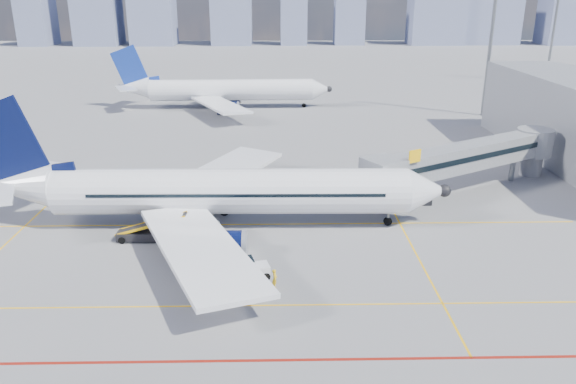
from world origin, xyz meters
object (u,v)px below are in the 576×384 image
(second_aircraft, at_px, (222,90))
(belt_loader, at_px, (145,233))
(baggage_tug, at_px, (251,269))
(ramp_worker, at_px, (275,279))
(cargo_dolly, at_px, (218,268))
(main_aircraft, at_px, (211,192))

(second_aircraft, height_order, belt_loader, second_aircraft)
(second_aircraft, relative_size, belt_loader, 6.42)
(belt_loader, bearing_deg, second_aircraft, 90.06)
(baggage_tug, bearing_deg, ramp_worker, -55.71)
(second_aircraft, xyz_separation_m, cargo_dolly, (5.42, -64.84, -2.08))
(main_aircraft, distance_m, ramp_worker, 13.02)
(baggage_tug, height_order, cargo_dolly, cargo_dolly)
(baggage_tug, xyz_separation_m, cargo_dolly, (-2.37, -0.57, 0.35))
(belt_loader, xyz_separation_m, ramp_worker, (11.06, -8.48, 0.12))
(second_aircraft, bearing_deg, baggage_tug, -84.53)
(second_aircraft, distance_m, belt_loader, 57.40)
(main_aircraft, relative_size, ramp_worker, 27.57)
(second_aircraft, bearing_deg, cargo_dolly, -86.66)
(cargo_dolly, relative_size, ramp_worker, 2.53)
(main_aircraft, xyz_separation_m, cargo_dolly, (1.48, -10.53, -2.07))
(belt_loader, bearing_deg, ramp_worker, -35.90)
(cargo_dolly, distance_m, ramp_worker, 4.25)
(baggage_tug, relative_size, cargo_dolly, 0.69)
(main_aircraft, distance_m, second_aircraft, 54.45)
(ramp_worker, bearing_deg, main_aircraft, 26.37)
(baggage_tug, height_order, belt_loader, belt_loader)
(second_aircraft, bearing_deg, main_aircraft, -87.29)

